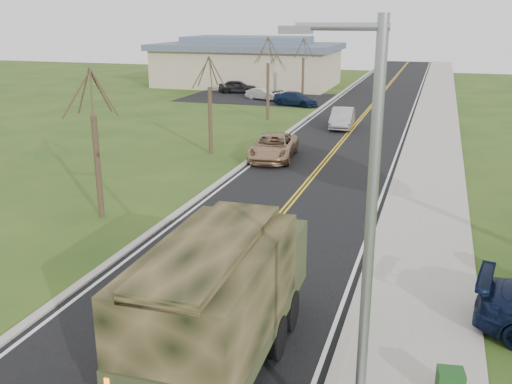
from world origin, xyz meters
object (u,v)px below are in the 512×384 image
at_px(utility_box_far, 450,384).
at_px(suv_champagne, 273,147).
at_px(sedan_silver, 342,118).
at_px(military_truck, 223,292).

bearing_deg(utility_box_far, suv_champagne, 107.05).
bearing_deg(sedan_silver, utility_box_far, -80.33).
bearing_deg(military_truck, utility_box_far, 3.07).
relative_size(military_truck, suv_champagne, 1.37).
bearing_deg(military_truck, suv_champagne, 101.75).
xyz_separation_m(military_truck, sedan_silver, (-2.40, 30.88, -1.25)).
bearing_deg(sedan_silver, military_truck, -89.59).
xyz_separation_m(sedan_silver, utility_box_far, (7.44, -30.51, -0.30)).
height_order(suv_champagne, sedan_silver, sedan_silver).
bearing_deg(suv_champagne, military_truck, -83.21).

